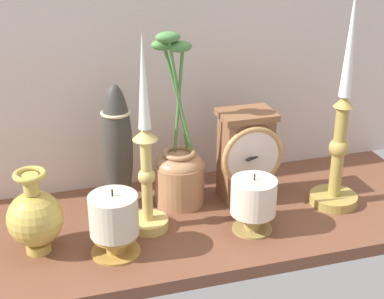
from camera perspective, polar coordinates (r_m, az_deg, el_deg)
ground_plane at (r=112.27cm, az=-0.31°, el=-7.15°), size 100.00×36.00×2.40cm
back_wall at (r=116.59cm, az=-2.95°, el=11.89°), size 120.00×2.00×65.00cm
mantel_clock at (r=114.80cm, az=5.25°, el=-0.54°), size 12.25×9.23×18.12cm
candlestick_tall_left at (r=103.03cm, az=-4.44°, el=-1.47°), size 7.38×7.38×35.98cm
candlestick_tall_center at (r=114.20cm, az=14.05°, el=0.97°), size 9.28×9.28×43.42cm
brass_vase_bulbous at (r=102.32cm, az=-14.89°, el=-6.32°), size 9.44×9.44×14.98cm
brass_vase_jar at (r=113.60cm, az=-1.32°, el=-1.81°), size 9.78×9.78×34.30cm
pillar_candle_front at (r=99.56cm, az=-7.52°, el=-6.88°), size 8.41×8.41×12.04cm
pillar_candle_near_clock at (r=105.84cm, az=5.94°, el=-4.97°), size 8.17×8.17×11.21cm
tall_ceramic_vase at (r=111.15cm, az=-7.21°, el=0.26°), size 5.77×5.77×24.67cm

